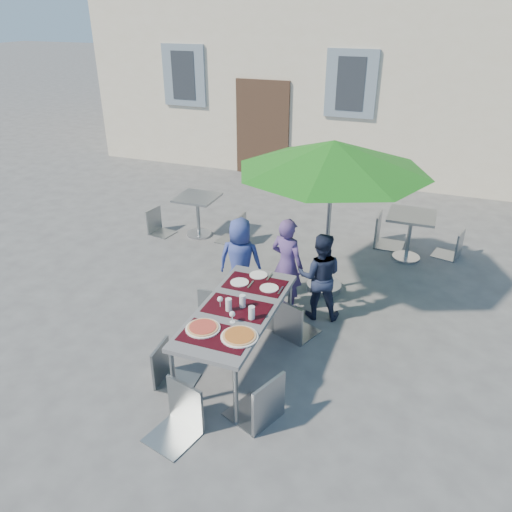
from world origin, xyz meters
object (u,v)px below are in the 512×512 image
at_px(bg_chair_r_1, 457,228).
at_px(bg_chair_r_0, 235,212).
at_px(cafe_table_0, 198,209).
at_px(chair_4, 261,372).
at_px(patio_umbrella, 333,157).
at_px(child_0, 240,261).
at_px(cafe_table_1, 410,228).
at_px(pizza_near_left, 203,328).
at_px(chair_3, 167,343).
at_px(bg_chair_l_0, 157,207).
at_px(child_2, 320,276).
at_px(chair_1, 266,292).
at_px(pizza_near_right, 239,336).
at_px(dining_table, 237,312).
at_px(chair_0, 215,283).
at_px(child_1, 287,265).
at_px(bg_chair_l_1, 387,211).
at_px(chair_5, 176,385).

bearing_deg(bg_chair_r_1, bg_chair_r_0, -168.57).
bearing_deg(cafe_table_0, bg_chair_r_1, 9.27).
xyz_separation_m(chair_4, patio_umbrella, (-0.03, 2.73, 1.36)).
xyz_separation_m(child_0, cafe_table_1, (2.03, 2.14, -0.07)).
bearing_deg(pizza_near_left, bg_chair_r_1, 60.54).
bearing_deg(cafe_table_0, chair_3, -68.00).
height_order(pizza_near_left, bg_chair_l_0, bg_chair_l_0).
relative_size(child_2, chair_1, 1.41).
distance_m(pizza_near_right, patio_umbrella, 2.77).
height_order(dining_table, chair_1, chair_1).
bearing_deg(bg_chair_r_1, child_2, -123.41).
xyz_separation_m(pizza_near_left, bg_chair_l_0, (-2.60, 3.39, -0.27)).
bearing_deg(bg_chair_r_0, chair_1, -58.40).
bearing_deg(chair_3, chair_0, 91.68).
distance_m(child_1, cafe_table_0, 2.78).
bearing_deg(pizza_near_left, chair_4, -18.88).
height_order(chair_4, bg_chair_l_1, bg_chair_l_1).
bearing_deg(patio_umbrella, pizza_near_right, -96.70).
xyz_separation_m(child_0, chair_4, (1.04, -2.03, -0.01)).
bearing_deg(child_2, chair_4, 75.65).
xyz_separation_m(chair_5, bg_chair_r_1, (2.36, 4.91, -0.06)).
bearing_deg(child_2, bg_chair_r_0, -54.93).
xyz_separation_m(pizza_near_left, chair_1, (0.20, 1.34, -0.29)).
distance_m(cafe_table_0, bg_chair_r_0, 0.72).
bearing_deg(chair_4, child_0, 117.27).
relative_size(chair_1, chair_3, 0.95).
xyz_separation_m(child_1, chair_1, (-0.12, -0.49, -0.17)).
height_order(cafe_table_0, bg_chair_r_1, bg_chair_r_1).
bearing_deg(bg_chair_r_0, chair_5, -74.17).
xyz_separation_m(pizza_near_left, bg_chair_r_0, (-1.15, 3.53, -0.22)).
distance_m(cafe_table_1, bg_chair_l_1, 0.60).
height_order(child_1, chair_4, child_1).
distance_m(pizza_near_left, chair_5, 0.69).
relative_size(chair_3, chair_4, 0.86).
bearing_deg(cafe_table_0, child_0, -48.97).
height_order(chair_3, chair_5, chair_5).
relative_size(child_0, chair_1, 1.46).
bearing_deg(pizza_near_right, bg_chair_l_1, 78.55).
bearing_deg(chair_3, bg_chair_r_0, 101.71).
relative_size(dining_table, child_2, 1.56).
relative_size(bg_chair_l_1, bg_chair_r_1, 1.19).
bearing_deg(chair_4, child_1, 100.96).
relative_size(child_0, patio_umbrella, 0.48).
height_order(chair_4, bg_chair_r_1, chair_4).
bearing_deg(pizza_near_right, child_1, 92.65).
bearing_deg(cafe_table_0, child_2, -33.75).
height_order(chair_1, bg_chair_l_0, bg_chair_l_0).
relative_size(child_1, chair_3, 1.48).
distance_m(chair_3, bg_chair_r_0, 3.67).
bearing_deg(bg_chair_l_0, child_2, -25.37).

